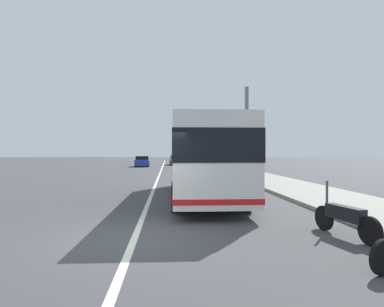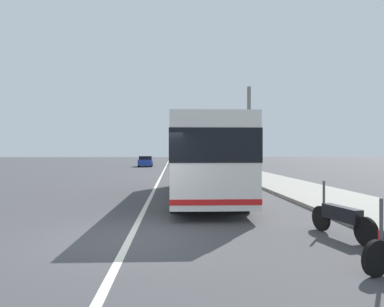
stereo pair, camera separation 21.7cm
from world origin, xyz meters
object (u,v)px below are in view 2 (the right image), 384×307
motorcycle_angled (341,218)px  car_ahead_same_lane (193,164)px  car_oncoming (146,162)px  coach_bus (203,156)px  utility_pole (249,132)px  car_side_street (180,160)px

motorcycle_angled → car_ahead_same_lane: 26.01m
car_oncoming → car_ahead_same_lane: bearing=26.1°
coach_bus → utility_pole: bearing=-20.6°
car_ahead_same_lane → utility_pole: bearing=-153.0°
coach_bus → car_ahead_same_lane: bearing=-0.9°
motorcycle_angled → car_side_street: car_side_street is taller
motorcycle_angled → car_side_street: 41.55m
car_oncoming → car_ahead_same_lane: car_ahead_same_lane is taller
car_side_street → utility_pole: utility_pole is taller
car_ahead_same_lane → motorcycle_angled: bearing=-177.6°
coach_bus → car_oncoming: bearing=10.6°
car_oncoming → coach_bus: bearing=7.5°
coach_bus → utility_pole: size_ratio=1.48×
motorcycle_angled → utility_pole: (18.58, -2.13, 3.09)m
car_ahead_same_lane → car_side_street: bearing=1.8°
car_oncoming → car_ahead_same_lane: 11.93m
car_ahead_same_lane → coach_bus: bearing=176.2°
coach_bus → car_oncoming: (29.71, 4.92, -1.12)m
car_side_street → utility_pole: size_ratio=0.64×
coach_bus → car_oncoming: size_ratio=2.61×
car_side_street → motorcycle_angled: bearing=-179.2°
coach_bus → utility_pole: 12.84m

